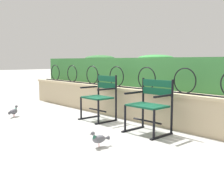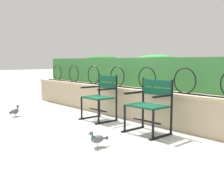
{
  "view_description": "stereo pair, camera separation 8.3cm",
  "coord_description": "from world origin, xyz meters",
  "px_view_note": "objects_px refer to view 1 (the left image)",
  "views": [
    {
      "loc": [
        3.47,
        -3.07,
        1.14
      ],
      "look_at": [
        0.0,
        0.07,
        0.55
      ],
      "focal_mm": 44.04,
      "sensor_mm": 36.0,
      "label": 1
    },
    {
      "loc": [
        3.53,
        -3.0,
        1.14
      ],
      "look_at": [
        0.0,
        0.07,
        0.55
      ],
      "focal_mm": 44.04,
      "sensor_mm": 36.0,
      "label": 2
    }
  ],
  "objects_px": {
    "park_chair_left": "(100,96)",
    "pigeon_far_side": "(14,111)",
    "park_chair_right": "(150,104)",
    "pigeon_near_chairs": "(99,139)"
  },
  "relations": [
    {
      "from": "pigeon_near_chairs",
      "to": "pigeon_far_side",
      "type": "distance_m",
      "value": 2.69
    },
    {
      "from": "park_chair_right",
      "to": "pigeon_far_side",
      "type": "height_order",
      "value": "park_chair_right"
    },
    {
      "from": "park_chair_right",
      "to": "pigeon_near_chairs",
      "type": "relative_size",
      "value": 2.93
    },
    {
      "from": "park_chair_left",
      "to": "pigeon_far_side",
      "type": "relative_size",
      "value": 3.31
    },
    {
      "from": "park_chair_left",
      "to": "pigeon_near_chairs",
      "type": "height_order",
      "value": "park_chair_left"
    },
    {
      "from": "park_chair_left",
      "to": "park_chair_right",
      "type": "xyz_separation_m",
      "value": [
        1.26,
        -0.03,
        0.0
      ]
    },
    {
      "from": "pigeon_near_chairs",
      "to": "pigeon_far_side",
      "type": "bearing_deg",
      "value": -179.13
    },
    {
      "from": "park_chair_right",
      "to": "pigeon_near_chairs",
      "type": "bearing_deg",
      "value": -88.79
    },
    {
      "from": "park_chair_left",
      "to": "park_chair_right",
      "type": "height_order",
      "value": "park_chair_left"
    },
    {
      "from": "park_chair_left",
      "to": "park_chair_right",
      "type": "bearing_deg",
      "value": -1.19
    }
  ]
}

